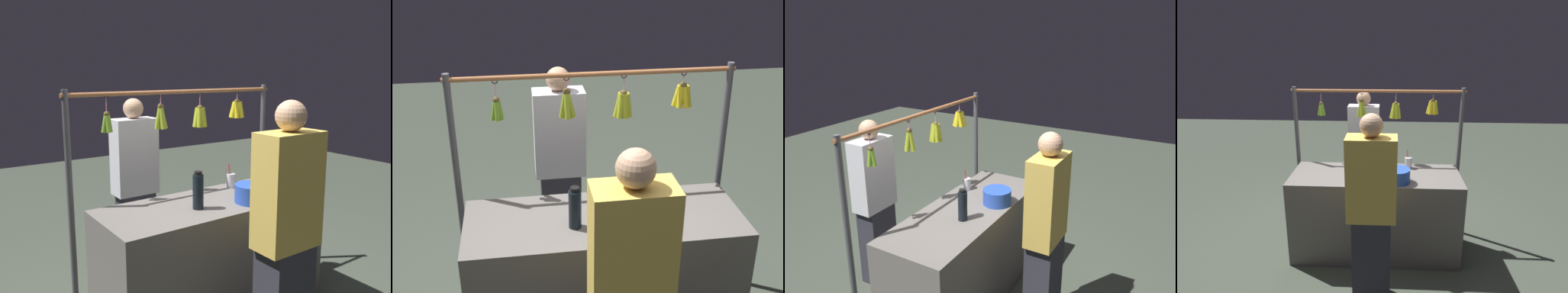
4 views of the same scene
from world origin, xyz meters
TOP-DOWN VIEW (x-y plane):
  - market_counter at (0.00, 0.00)m, footprint 1.69×0.64m
  - display_rack at (-0.05, -0.44)m, footprint 1.86×0.13m
  - water_bottle at (0.19, 0.08)m, footprint 0.08×0.08m
  - blue_bucket at (-0.21, 0.18)m, footprint 0.25×0.25m
  - drink_cup at (-0.33, -0.21)m, footprint 0.08×0.08m
  - vendor_person at (0.19, -0.88)m, footprint 0.38×0.20m

SIDE VIEW (x-z plane):
  - market_counter at x=0.00m, z-range 0.00..0.88m
  - vendor_person at x=0.19m, z-range -0.01..1.57m
  - drink_cup at x=-0.33m, z-range 0.84..1.03m
  - blue_bucket at x=-0.21m, z-range 0.88..1.01m
  - water_bottle at x=0.19m, z-range 0.87..1.13m
  - display_rack at x=-0.05m, z-range 0.34..2.03m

